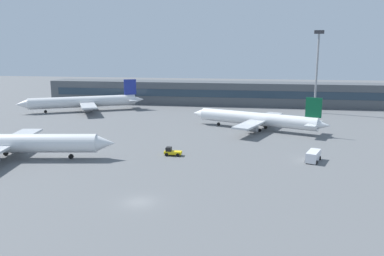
# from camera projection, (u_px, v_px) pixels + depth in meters

# --- Properties ---
(ground_plane) EXTENTS (400.00, 400.00, 0.00)m
(ground_plane) POSITION_uv_depth(u_px,v_px,m) (187.00, 140.00, 95.19)
(ground_plane) COLOR slate
(terminal_building) EXTENTS (134.26, 12.13, 9.00)m
(terminal_building) POSITION_uv_depth(u_px,v_px,m) (215.00, 93.00, 155.11)
(terminal_building) COLOR #4C5156
(terminal_building) RESTS_ON ground_plane
(airplane_near) EXTENTS (42.52, 29.94, 10.55)m
(airplane_near) POSITION_uv_depth(u_px,v_px,m) (10.00, 143.00, 78.09)
(airplane_near) COLOR white
(airplane_near) RESTS_ON ground_plane
(airplane_mid) EXTENTS (38.10, 27.30, 9.82)m
(airplane_mid) POSITION_uv_depth(u_px,v_px,m) (256.00, 119.00, 106.73)
(airplane_mid) COLOR white
(airplane_mid) RESTS_ON ground_plane
(airplane_far) EXTENTS (40.31, 29.25, 10.91)m
(airplane_far) POSITION_uv_depth(u_px,v_px,m) (83.00, 102.00, 138.21)
(airplane_far) COLOR silver
(airplane_far) RESTS_ON ground_plane
(baggage_tug_yellow) EXTENTS (3.61, 1.83, 1.75)m
(baggage_tug_yellow) POSITION_uv_depth(u_px,v_px,m) (172.00, 152.00, 81.09)
(baggage_tug_yellow) COLOR yellow
(baggage_tug_yellow) RESTS_ON ground_plane
(service_van_white) EXTENTS (3.58, 5.57, 2.08)m
(service_van_white) POSITION_uv_depth(u_px,v_px,m) (313.00, 156.00, 76.82)
(service_van_white) COLOR white
(service_van_white) RESTS_ON ground_plane
(floodlight_tower_west) EXTENTS (3.20, 0.80, 27.98)m
(floodlight_tower_west) POSITION_uv_depth(u_px,v_px,m) (317.00, 66.00, 132.50)
(floodlight_tower_west) COLOR gray
(floodlight_tower_west) RESTS_ON ground_plane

